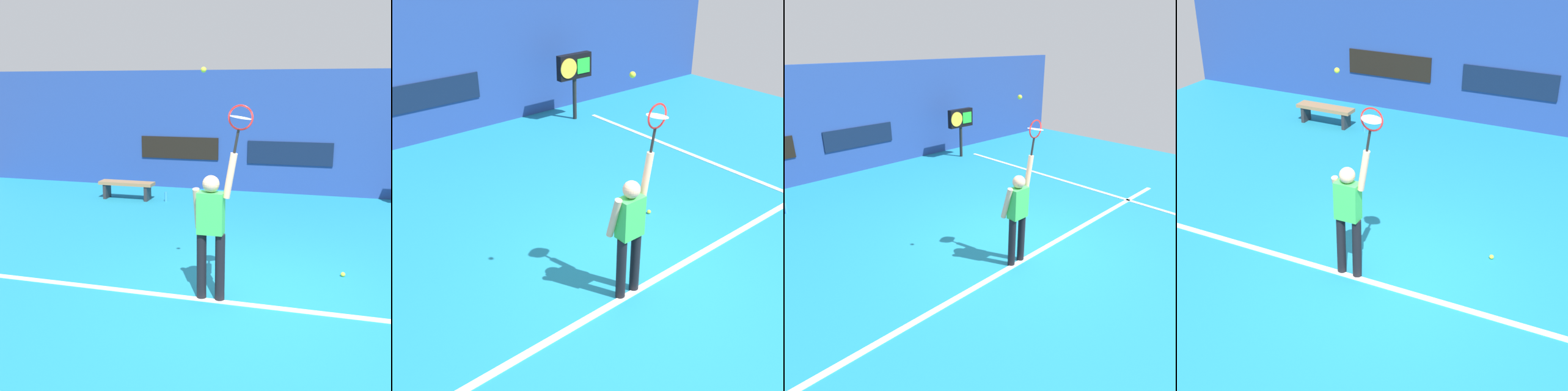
{
  "view_description": "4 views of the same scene",
  "coord_description": "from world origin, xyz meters",
  "views": [
    {
      "loc": [
        0.89,
        -6.1,
        2.8
      ],
      "look_at": [
        -0.82,
        0.23,
        1.3
      ],
      "focal_mm": 44.24,
      "sensor_mm": 36.0,
      "label": 1
    },
    {
      "loc": [
        -4.21,
        -3.95,
        4.35
      ],
      "look_at": [
        -0.84,
        0.14,
        1.45
      ],
      "focal_mm": 45.26,
      "sensor_mm": 36.0,
      "label": 2
    },
    {
      "loc": [
        -5.01,
        -4.09,
        3.78
      ],
      "look_at": [
        -0.8,
        0.36,
        1.23
      ],
      "focal_mm": 34.31,
      "sensor_mm": 36.0,
      "label": 3
    },
    {
      "loc": [
        2.87,
        -6.34,
        4.91
      ],
      "look_at": [
        -0.37,
        0.26,
        1.06
      ],
      "focal_mm": 53.37,
      "sensor_mm": 36.0,
      "label": 4
    }
  ],
  "objects": [
    {
      "name": "court_bench",
      "position": [
        -3.88,
        4.88,
        0.34
      ],
      "size": [
        1.4,
        0.36,
        0.45
      ],
      "color": "olive",
      "rests_on": "ground_plane"
    },
    {
      "name": "water_bottle",
      "position": [
        -2.84,
        4.88,
        0.12
      ],
      "size": [
        0.07,
        0.07,
        0.24
      ],
      "primitive_type": "cylinder",
      "color": "#338CD8",
      "rests_on": "ground_plane"
    },
    {
      "name": "tennis_racket",
      "position": [
        -0.13,
        -0.26,
        2.39
      ],
      "size": [
        0.36,
        0.27,
        0.62
      ],
      "color": "black"
    },
    {
      "name": "tennis_ball",
      "position": [
        -0.58,
        -0.29,
        2.99
      ],
      "size": [
        0.07,
        0.07,
        0.07
      ],
      "primitive_type": "sphere",
      "color": "#CCE033"
    },
    {
      "name": "sponsor_banner_center",
      "position": [
        0.0,
        6.55,
        1.08
      ],
      "size": [
        2.2,
        0.03,
        0.6
      ],
      "primitive_type": "cube",
      "color": "#0C1933"
    },
    {
      "name": "ground_plane",
      "position": [
        0.0,
        0.0,
        0.0
      ],
      "size": [
        18.0,
        18.0,
        0.0
      ],
      "primitive_type": "plane",
      "color": "teal"
    },
    {
      "name": "spare_ball",
      "position": [
        1.26,
        1.02,
        0.03
      ],
      "size": [
        0.07,
        0.07,
        0.07
      ],
      "primitive_type": "sphere",
      "color": "#CCE033",
      "rests_on": "ground_plane"
    },
    {
      "name": "back_wall",
      "position": [
        0.0,
        6.67,
        1.6
      ],
      "size": [
        18.0,
        0.2,
        3.21
      ],
      "primitive_type": "cube",
      "color": "navy",
      "rests_on": "ground_plane"
    },
    {
      "name": "tennis_player",
      "position": [
        -0.48,
        -0.26,
        1.01
      ],
      "size": [
        0.58,
        0.31,
        1.99
      ],
      "color": "black",
      "rests_on": "ground_plane"
    },
    {
      "name": "sponsor_banner_portside",
      "position": [
        -3.0,
        6.55,
        1.13
      ],
      "size": [
        2.2,
        0.03,
        0.6
      ],
      "primitive_type": "cube",
      "color": "black"
    },
    {
      "name": "court_baseline",
      "position": [
        0.0,
        -0.32,
        0.01
      ],
      "size": [
        10.0,
        0.1,
        0.01
      ],
      "primitive_type": "cube",
      "color": "white",
      "rests_on": "ground_plane"
    }
  ]
}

